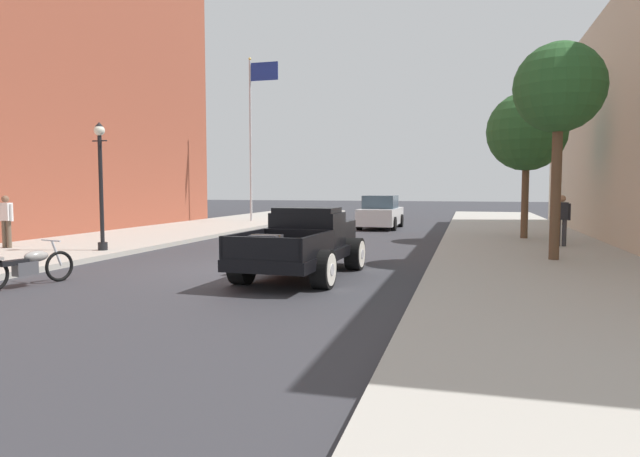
# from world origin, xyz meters

# --- Properties ---
(ground_plane) EXTENTS (140.00, 140.00, 0.00)m
(ground_plane) POSITION_xyz_m (0.00, 0.00, 0.00)
(ground_plane) COLOR #333338
(sidewalk_left) EXTENTS (5.50, 64.00, 0.15)m
(sidewalk_left) POSITION_xyz_m (-7.25, 0.00, 0.07)
(sidewalk_left) COLOR #ADA89E
(sidewalk_left) RESTS_ON ground
(sidewalk_right) EXTENTS (5.50, 64.00, 0.15)m
(sidewalk_right) POSITION_xyz_m (7.25, 0.00, 0.07)
(sidewalk_right) COLOR #ADA89E
(sidewalk_right) RESTS_ON ground
(hotrod_truck_black) EXTENTS (2.32, 4.99, 1.58)m
(hotrod_truck_black) POSITION_xyz_m (1.76, -0.36, 0.75)
(hotrod_truck_black) COLOR black
(hotrod_truck_black) RESTS_ON ground
(motorcycle_parked) EXTENTS (0.75, 2.07, 0.93)m
(motorcycle_parked) POSITION_xyz_m (-3.36, -3.35, 0.44)
(motorcycle_parked) COLOR black
(motorcycle_parked) RESTS_ON ground
(car_background_white) EXTENTS (1.90, 4.31, 1.65)m
(car_background_white) POSITION_xyz_m (1.21, 14.53, 0.77)
(car_background_white) COLOR silver
(car_background_white) RESTS_ON ground
(pedestrian_sidewalk_left) EXTENTS (0.53, 0.22, 1.65)m
(pedestrian_sidewalk_left) POSITION_xyz_m (-8.61, 1.39, 1.09)
(pedestrian_sidewalk_left) COLOR brown
(pedestrian_sidewalk_left) RESTS_ON sidewalk_left
(pedestrian_sidewalk_right) EXTENTS (0.53, 0.22, 1.65)m
(pedestrian_sidewalk_right) POSITION_xyz_m (8.34, 6.51, 1.09)
(pedestrian_sidewalk_right) COLOR #333338
(pedestrian_sidewalk_right) RESTS_ON sidewalk_right
(street_lamp_near) EXTENTS (0.50, 0.32, 3.85)m
(street_lamp_near) POSITION_xyz_m (-5.28, 1.63, 2.39)
(street_lamp_near) COLOR black
(street_lamp_near) RESTS_ON sidewalk_left
(flagpole) EXTENTS (1.74, 0.16, 9.16)m
(flagpole) POSITION_xyz_m (-6.32, 16.52, 5.77)
(flagpole) COLOR #B2B2B7
(flagpole) RESTS_ON sidewalk_left
(street_tree_nearest) EXTENTS (2.31, 2.31, 5.63)m
(street_tree_nearest) POSITION_xyz_m (7.62, 2.89, 4.58)
(street_tree_nearest) COLOR brown
(street_tree_nearest) RESTS_ON sidewalk_right
(street_tree_second) EXTENTS (2.92, 2.92, 5.43)m
(street_tree_second) POSITION_xyz_m (7.46, 9.19, 4.10)
(street_tree_second) COLOR brown
(street_tree_second) RESTS_ON sidewalk_right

